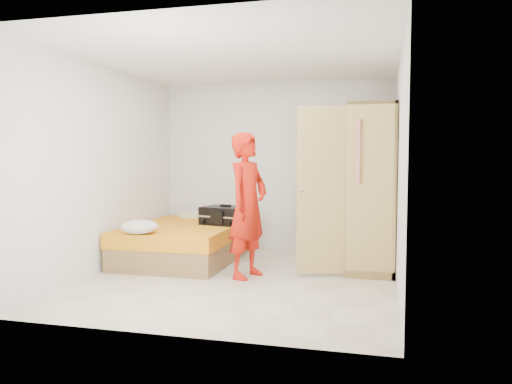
% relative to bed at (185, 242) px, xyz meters
% --- Properties ---
extents(room, '(4.00, 4.02, 2.60)m').
position_rel_bed_xyz_m(room, '(1.05, -0.81, 1.05)').
color(room, beige).
rests_on(room, ground).
extents(bed, '(1.42, 2.02, 0.50)m').
position_rel_bed_xyz_m(bed, '(0.00, 0.00, 0.00)').
color(bed, olive).
rests_on(bed, ground).
extents(wardrobe, '(1.16, 1.32, 2.10)m').
position_rel_bed_xyz_m(wardrobe, '(2.50, 0.04, 0.75)').
color(wardrobe, tan).
rests_on(wardrobe, ground).
extents(person, '(0.60, 0.74, 1.74)m').
position_rel_bed_xyz_m(person, '(1.11, -0.73, 0.62)').
color(person, red).
rests_on(person, ground).
extents(suitcase, '(0.73, 0.60, 0.28)m').
position_rel_bed_xyz_m(suitcase, '(0.53, 0.19, 0.37)').
color(suitcase, black).
rests_on(suitcase, bed).
extents(round_cushion, '(0.46, 0.46, 0.17)m').
position_rel_bed_xyz_m(round_cushion, '(-0.23, -0.90, 0.34)').
color(round_cushion, white).
rests_on(round_cushion, bed).
extents(pillow, '(0.53, 0.31, 0.09)m').
position_rel_bed_xyz_m(pillow, '(-0.13, 0.85, 0.29)').
color(pillow, white).
rests_on(pillow, bed).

